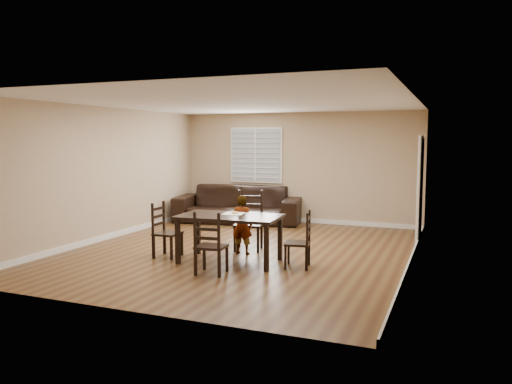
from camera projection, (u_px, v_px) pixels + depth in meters
ground at (241, 251)px, 9.21m from camera, size 7.00×7.00×0.00m
room at (247, 152)px, 9.17m from camera, size 6.04×7.04×2.72m
dining_table at (230, 220)px, 8.28m from camera, size 1.74×1.05×0.79m
chair_near at (250, 222)px, 9.33m from camera, size 0.58×0.56×1.10m
chair_far at (209, 247)px, 7.47m from camera, size 0.48×0.45×0.97m
chair_left at (162, 232)px, 8.71m from camera, size 0.42×0.45×0.96m
chair_right at (304, 242)px, 7.93m from camera, size 0.45×0.47×0.91m
child at (242, 225)px, 8.88m from camera, size 0.39×0.26×1.07m
napkin at (234, 214)px, 8.45m from camera, size 0.39×0.39×0.00m
donut at (235, 212)px, 8.44m from camera, size 0.11×0.11×0.04m
sofa at (238, 204)px, 12.34m from camera, size 3.24×1.72×0.90m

